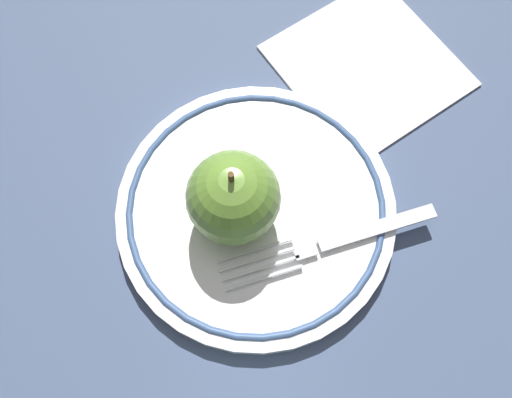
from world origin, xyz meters
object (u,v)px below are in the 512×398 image
(plate, at_px, (256,210))
(apple_red_whole, at_px, (231,201))
(napkin_folded, at_px, (368,65))
(fork, at_px, (336,240))

(plate, height_order, apple_red_whole, apple_red_whole)
(plate, height_order, napkin_folded, plate)
(plate, bearing_deg, napkin_folded, 175.32)
(apple_red_whole, distance_m, fork, 0.10)
(napkin_folded, bearing_deg, apple_red_whole, -7.80)
(apple_red_whole, bearing_deg, plate, 143.67)
(apple_red_whole, xyz_separation_m, fork, (-0.03, 0.08, -0.04))
(apple_red_whole, xyz_separation_m, napkin_folded, (-0.20, 0.03, -0.05))
(plate, xyz_separation_m, apple_red_whole, (0.02, -0.01, 0.05))
(plate, xyz_separation_m, napkin_folded, (-0.19, 0.02, -0.01))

